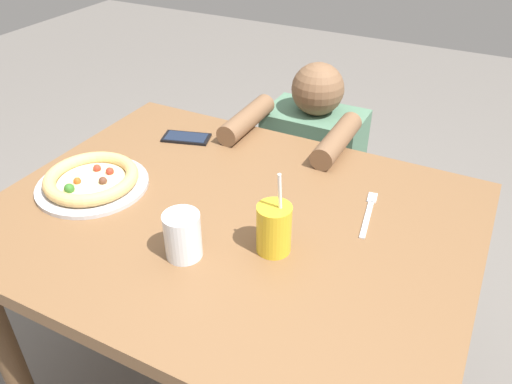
{
  "coord_description": "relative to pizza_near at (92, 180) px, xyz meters",
  "views": [
    {
      "loc": [
        0.53,
        -0.9,
        1.53
      ],
      "look_at": [
        0.03,
        0.08,
        0.78
      ],
      "focal_mm": 35.47,
      "sensor_mm": 36.0,
      "label": 1
    }
  ],
  "objects": [
    {
      "name": "dining_table",
      "position": [
        0.4,
        0.06,
        -0.13
      ],
      "size": [
        1.22,
        0.93,
        0.75
      ],
      "color": "brown",
      "rests_on": "ground"
    },
    {
      "name": "pizza_near",
      "position": [
        0.0,
        0.0,
        0.0
      ],
      "size": [
        0.31,
        0.31,
        0.05
      ],
      "color": "#B7B7BC",
      "rests_on": "dining_table"
    },
    {
      "name": "diner_seated",
      "position": [
        0.37,
        0.73,
        -0.34
      ],
      "size": [
        0.38,
        0.51,
        0.93
      ],
      "color": "#333847",
      "rests_on": "ground"
    },
    {
      "name": "fork",
      "position": [
        0.72,
        0.23,
        -0.02
      ],
      "size": [
        0.05,
        0.2,
        0.0
      ],
      "color": "silver",
      "rests_on": "dining_table"
    },
    {
      "name": "cell_phone",
      "position": [
        0.07,
        0.35,
        -0.02
      ],
      "size": [
        0.16,
        0.11,
        0.01
      ],
      "color": "black",
      "rests_on": "dining_table"
    },
    {
      "name": "drink_cup_colored",
      "position": [
        0.56,
        -0.01,
        0.04
      ],
      "size": [
        0.08,
        0.08,
        0.21
      ],
      "color": "gold",
      "rests_on": "dining_table"
    },
    {
      "name": "water_cup_clear",
      "position": [
        0.38,
        -0.12,
        0.04
      ],
      "size": [
        0.08,
        0.08,
        0.11
      ],
      "color": "silver",
      "rests_on": "dining_table"
    }
  ]
}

